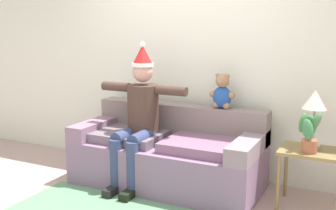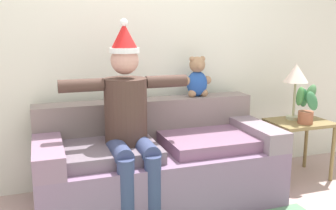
{
  "view_description": "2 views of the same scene",
  "coord_description": "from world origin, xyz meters",
  "px_view_note": "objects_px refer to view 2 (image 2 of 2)",
  "views": [
    {
      "loc": [
        1.88,
        -2.8,
        1.69
      ],
      "look_at": [
        0.05,
        0.88,
        0.9
      ],
      "focal_mm": 43.42,
      "sensor_mm": 36.0,
      "label": 1
    },
    {
      "loc": [
        -0.92,
        -1.94,
        1.48
      ],
      "look_at": [
        0.06,
        0.9,
        0.86
      ],
      "focal_mm": 40.33,
      "sensor_mm": 36.0,
      "label": 2
    }
  ],
  "objects_px": {
    "teddy_bear": "(197,78)",
    "table_lamp": "(296,76)",
    "couch": "(157,162)",
    "potted_plant": "(306,104)",
    "side_table": "(299,130)",
    "person_seated": "(129,118)"
  },
  "relations": [
    {
      "from": "side_table",
      "to": "person_seated",
      "type": "bearing_deg",
      "value": -174.29
    },
    {
      "from": "person_seated",
      "to": "couch",
      "type": "bearing_deg",
      "value": 30.13
    },
    {
      "from": "table_lamp",
      "to": "couch",
      "type": "bearing_deg",
      "value": -175.98
    },
    {
      "from": "teddy_bear",
      "to": "table_lamp",
      "type": "height_order",
      "value": "teddy_bear"
    },
    {
      "from": "couch",
      "to": "table_lamp",
      "type": "height_order",
      "value": "table_lamp"
    },
    {
      "from": "person_seated",
      "to": "teddy_bear",
      "type": "distance_m",
      "value": 0.92
    },
    {
      "from": "couch",
      "to": "teddy_bear",
      "type": "xyz_separation_m",
      "value": [
        0.49,
        0.29,
        0.67
      ]
    },
    {
      "from": "person_seated",
      "to": "teddy_bear",
      "type": "xyz_separation_m",
      "value": [
        0.77,
        0.45,
        0.22
      ]
    },
    {
      "from": "person_seated",
      "to": "potted_plant",
      "type": "bearing_deg",
      "value": 2.42
    },
    {
      "from": "person_seated",
      "to": "side_table",
      "type": "bearing_deg",
      "value": 5.71
    },
    {
      "from": "table_lamp",
      "to": "potted_plant",
      "type": "relative_size",
      "value": 1.44
    },
    {
      "from": "couch",
      "to": "potted_plant",
      "type": "bearing_deg",
      "value": -3.53
    },
    {
      "from": "teddy_bear",
      "to": "side_table",
      "type": "xyz_separation_m",
      "value": [
        0.98,
        -0.28,
        -0.52
      ]
    },
    {
      "from": "couch",
      "to": "teddy_bear",
      "type": "distance_m",
      "value": 0.88
    },
    {
      "from": "couch",
      "to": "potted_plant",
      "type": "height_order",
      "value": "potted_plant"
    },
    {
      "from": "teddy_bear",
      "to": "table_lamp",
      "type": "bearing_deg",
      "value": -10.97
    },
    {
      "from": "table_lamp",
      "to": "potted_plant",
      "type": "bearing_deg",
      "value": -93.52
    },
    {
      "from": "person_seated",
      "to": "table_lamp",
      "type": "distance_m",
      "value": 1.77
    },
    {
      "from": "teddy_bear",
      "to": "side_table",
      "type": "height_order",
      "value": "teddy_bear"
    },
    {
      "from": "couch",
      "to": "table_lamp",
      "type": "distance_m",
      "value": 1.61
    },
    {
      "from": "person_seated",
      "to": "potted_plant",
      "type": "distance_m",
      "value": 1.73
    },
    {
      "from": "person_seated",
      "to": "teddy_bear",
      "type": "height_order",
      "value": "person_seated"
    }
  ]
}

